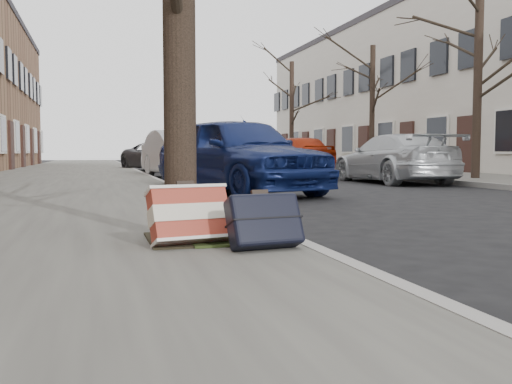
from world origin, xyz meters
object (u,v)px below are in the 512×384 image
object	(u,v)px
suitcase_navy	(264,220)
car_near_mid	(182,154)
car_near_front	(238,154)
suitcase_red	(189,215)

from	to	relation	value
suitcase_navy	car_near_mid	xyz separation A→B (m)	(1.44, 13.97, 0.43)
suitcase_navy	car_near_front	size ratio (longest dim) A/B	0.12
suitcase_navy	car_near_front	world-z (taller)	car_near_front
suitcase_red	car_near_mid	distance (m)	13.79
suitcase_red	car_near_mid	bearing A→B (deg)	71.00
suitcase_red	car_near_front	bearing A→B (deg)	62.14
suitcase_red	suitcase_navy	xyz separation A→B (m)	(0.50, -0.31, -0.02)
suitcase_red	car_near_front	size ratio (longest dim) A/B	0.13
suitcase_navy	car_near_mid	size ratio (longest dim) A/B	0.12
suitcase_navy	car_near_mid	world-z (taller)	car_near_mid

